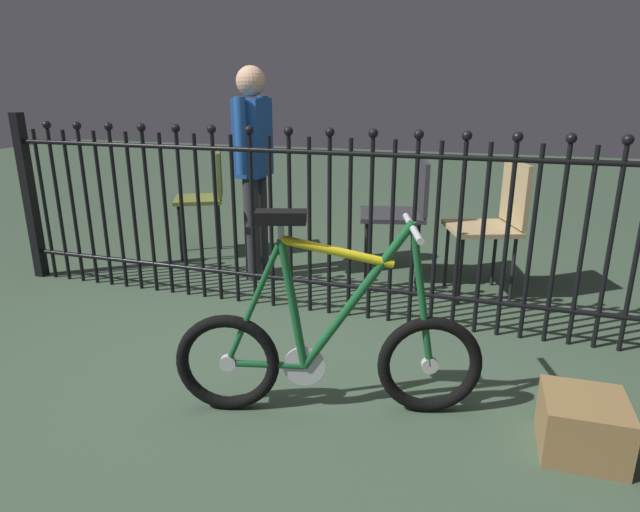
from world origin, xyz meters
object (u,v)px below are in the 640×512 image
at_px(bicycle, 328,349).
at_px(display_crate, 583,425).
at_px(chair_tan, 495,217).
at_px(person_visitor, 254,158).
at_px(chair_olive, 208,192).
at_px(chair_charcoal, 404,207).

distance_m(bicycle, display_crate, 1.03).
relative_size(chair_tan, person_visitor, 0.60).
distance_m(chair_olive, display_crate, 3.23).
xyz_separation_m(chair_tan, chair_charcoal, (-0.61, 0.07, 0.01)).
bearing_deg(display_crate, bicycle, -177.82).
distance_m(bicycle, person_visitor, 1.92).
bearing_deg(person_visitor, chair_charcoal, 11.14).
height_order(chair_olive, chair_charcoal, chair_charcoal).
height_order(bicycle, person_visitor, person_visitor).
xyz_separation_m(chair_tan, person_visitor, (-1.65, -0.14, 0.34)).
relative_size(chair_olive, display_crate, 2.84).
bearing_deg(chair_olive, display_crate, -35.00).
xyz_separation_m(bicycle, display_crate, (1.01, 0.04, -0.18)).
height_order(person_visitor, display_crate, person_visitor).
relative_size(bicycle, chair_olive, 1.47).
bearing_deg(person_visitor, bicycle, -56.05).
relative_size(chair_charcoal, person_visitor, 0.59).
bearing_deg(chair_tan, chair_olive, 174.38).
xyz_separation_m(chair_olive, display_crate, (2.62, -1.84, -0.42)).
height_order(chair_tan, display_crate, chair_tan).
bearing_deg(chair_olive, chair_charcoal, -5.31).
distance_m(bicycle, chair_olive, 2.49).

